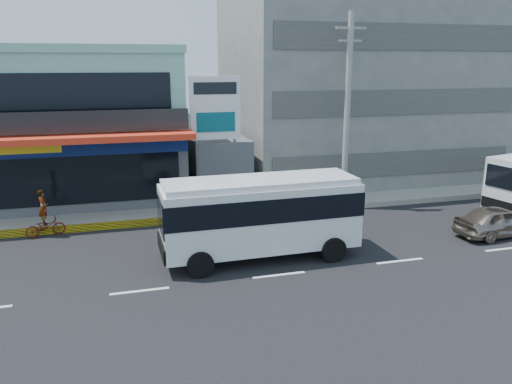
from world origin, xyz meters
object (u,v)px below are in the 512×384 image
at_px(billboard, 215,115).
at_px(concrete_building, 354,71).
at_px(shop_building, 70,127).
at_px(satellite_dish, 219,136).
at_px(sedan, 498,221).
at_px(motorcycle_rider, 45,221).
at_px(utility_pole_near, 347,111).
at_px(minibus, 260,211).

bearing_deg(billboard, concrete_building, 28.92).
xyz_separation_m(shop_building, satellite_dish, (8.00, -2.95, -0.42)).
bearing_deg(concrete_building, billboard, -151.08).
height_order(satellite_dish, sedan, satellite_dish).
height_order(shop_building, motorcycle_rider, shop_building).
relative_size(concrete_building, utility_pole_near, 1.60).
relative_size(satellite_dish, billboard, 0.22).
bearing_deg(motorcycle_rider, minibus, -29.98).
xyz_separation_m(billboard, motorcycle_rider, (-8.29, -2.40, -4.21)).
xyz_separation_m(sedan, motorcycle_rider, (-19.59, 5.30, 0.02)).
xyz_separation_m(billboard, utility_pole_near, (6.50, -1.80, 0.22)).
distance_m(satellite_dish, sedan, 14.67).
bearing_deg(shop_building, sedan, -33.51).
relative_size(sedan, motorcycle_rider, 1.87).
distance_m(shop_building, concrete_building, 18.28).
xyz_separation_m(shop_building, motorcycle_rider, (-0.79, -7.15, -3.28)).
height_order(shop_building, sedan, shop_building).
height_order(satellite_dish, billboard, billboard).
xyz_separation_m(concrete_building, billboard, (-10.50, -5.80, -2.07)).
xyz_separation_m(shop_building, billboard, (7.50, -4.75, 0.93)).
relative_size(shop_building, motorcycle_rider, 5.74).
xyz_separation_m(satellite_dish, minibus, (-0.20, -9.16, -1.65)).
relative_size(satellite_dish, sedan, 0.37).
relative_size(satellite_dish, minibus, 0.19).
bearing_deg(minibus, shop_building, 122.81).
relative_size(shop_building, billboard, 1.80).
height_order(concrete_building, minibus, concrete_building).
relative_size(minibus, motorcycle_rider, 3.60).
bearing_deg(minibus, sedan, -1.77).
xyz_separation_m(satellite_dish, utility_pole_near, (6.00, -3.60, 1.57)).
xyz_separation_m(utility_pole_near, minibus, (-6.20, -5.56, -3.22)).
xyz_separation_m(shop_building, utility_pole_near, (14.00, -6.55, 1.15)).
relative_size(shop_building, utility_pole_near, 1.24).
xyz_separation_m(satellite_dish, sedan, (10.80, -9.50, -2.89)).
bearing_deg(shop_building, utility_pole_near, -25.06).
height_order(concrete_building, billboard, concrete_building).
relative_size(billboard, minibus, 0.89).
bearing_deg(motorcycle_rider, utility_pole_near, 2.34).
bearing_deg(satellite_dish, shop_building, 159.79).
xyz_separation_m(billboard, minibus, (0.30, -7.36, -3.00)).
bearing_deg(minibus, satellite_dish, 88.78).
xyz_separation_m(shop_building, concrete_building, (18.00, 1.05, 3.00)).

